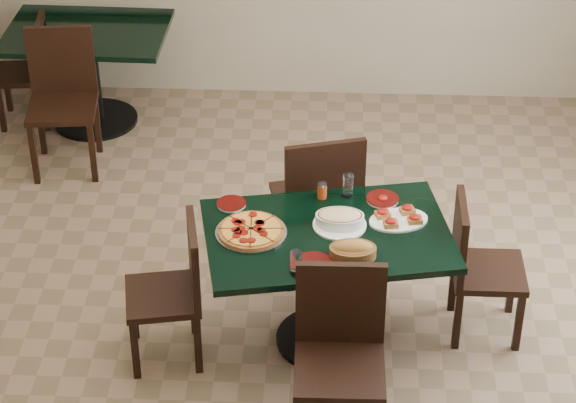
{
  "coord_description": "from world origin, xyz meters",
  "views": [
    {
      "loc": [
        0.2,
        -5.11,
        4.17
      ],
      "look_at": [
        -0.04,
        0.0,
        0.78
      ],
      "focal_mm": 70.0,
      "sensor_mm": 36.0,
      "label": 1
    }
  ],
  "objects_px": {
    "lasagna_casserole": "(340,219)",
    "chair_right": "(476,262)",
    "back_chair_near": "(62,91)",
    "bread_basket": "(353,250)",
    "pepperoni_pizza": "(251,231)",
    "back_table": "(89,58)",
    "bruschetta_platter": "(399,218)",
    "main_table": "(327,260)",
    "chair_far": "(319,197)",
    "back_chair_left": "(31,66)",
    "chair_near": "(340,346)",
    "chair_left": "(176,285)"
  },
  "relations": [
    {
      "from": "back_chair_near",
      "to": "lasagna_casserole",
      "type": "bearing_deg",
      "value": -49.7
    },
    {
      "from": "chair_right",
      "to": "lasagna_casserole",
      "type": "relative_size",
      "value": 2.95
    },
    {
      "from": "chair_near",
      "to": "back_chair_near",
      "type": "height_order",
      "value": "back_chair_near"
    },
    {
      "from": "chair_far",
      "to": "bread_basket",
      "type": "relative_size",
      "value": 3.97
    },
    {
      "from": "chair_near",
      "to": "chair_right",
      "type": "distance_m",
      "value": 1.1
    },
    {
      "from": "back_table",
      "to": "back_chair_left",
      "type": "xyz_separation_m",
      "value": [
        -0.44,
        0.0,
        -0.07
      ]
    },
    {
      "from": "back_table",
      "to": "lasagna_casserole",
      "type": "bearing_deg",
      "value": -50.93
    },
    {
      "from": "back_table",
      "to": "bruschetta_platter",
      "type": "distance_m",
      "value": 3.18
    },
    {
      "from": "back_table",
      "to": "chair_left",
      "type": "relative_size",
      "value": 1.38
    },
    {
      "from": "main_table",
      "to": "back_chair_left",
      "type": "xyz_separation_m",
      "value": [
        -2.22,
        2.45,
        -0.12
      ]
    },
    {
      "from": "lasagna_casserole",
      "to": "main_table",
      "type": "bearing_deg",
      "value": -134.25
    },
    {
      "from": "back_table",
      "to": "chair_near",
      "type": "bearing_deg",
      "value": -57.78
    },
    {
      "from": "chair_near",
      "to": "bread_basket",
      "type": "xyz_separation_m",
      "value": [
        0.06,
        0.45,
        0.26
      ]
    },
    {
      "from": "chair_near",
      "to": "pepperoni_pizza",
      "type": "xyz_separation_m",
      "value": [
        -0.48,
        0.63,
        0.23
      ]
    },
    {
      "from": "chair_right",
      "to": "lasagna_casserole",
      "type": "xyz_separation_m",
      "value": [
        -0.76,
        -0.09,
        0.32
      ]
    },
    {
      "from": "bread_basket",
      "to": "main_table",
      "type": "bearing_deg",
      "value": 119.22
    },
    {
      "from": "chair_near",
      "to": "chair_left",
      "type": "xyz_separation_m",
      "value": [
        -0.88,
        0.52,
        -0.06
      ]
    },
    {
      "from": "chair_left",
      "to": "back_chair_near",
      "type": "xyz_separation_m",
      "value": [
        -1.05,
        2.02,
        0.08
      ]
    },
    {
      "from": "chair_right",
      "to": "back_chair_near",
      "type": "bearing_deg",
      "value": 57.21
    },
    {
      "from": "chair_far",
      "to": "bruschetta_platter",
      "type": "xyz_separation_m",
      "value": [
        0.43,
        -0.5,
        0.21
      ]
    },
    {
      "from": "back_chair_near",
      "to": "back_chair_left",
      "type": "xyz_separation_m",
      "value": [
        -0.37,
        0.57,
        -0.1
      ]
    },
    {
      "from": "main_table",
      "to": "chair_far",
      "type": "relative_size",
      "value": 1.43
    },
    {
      "from": "back_table",
      "to": "bruschetta_platter",
      "type": "xyz_separation_m",
      "value": [
        2.16,
        -2.32,
        0.25
      ]
    },
    {
      "from": "chair_right",
      "to": "pepperoni_pizza",
      "type": "relative_size",
      "value": 2.23
    },
    {
      "from": "chair_near",
      "to": "chair_left",
      "type": "height_order",
      "value": "chair_near"
    },
    {
      "from": "chair_far",
      "to": "back_chair_left",
      "type": "distance_m",
      "value": 2.83
    },
    {
      "from": "chair_left",
      "to": "back_chair_left",
      "type": "height_order",
      "value": "chair_left"
    },
    {
      "from": "pepperoni_pizza",
      "to": "bread_basket",
      "type": "distance_m",
      "value": 0.57
    },
    {
      "from": "back_table",
      "to": "lasagna_casserole",
      "type": "height_order",
      "value": "lasagna_casserole"
    },
    {
      "from": "chair_right",
      "to": "back_chair_left",
      "type": "bearing_deg",
      "value": 53.04
    },
    {
      "from": "main_table",
      "to": "back_table",
      "type": "bearing_deg",
      "value": 115.0
    },
    {
      "from": "chair_near",
      "to": "bruschetta_platter",
      "type": "relative_size",
      "value": 2.54
    },
    {
      "from": "back_table",
      "to": "chair_far",
      "type": "distance_m",
      "value": 2.51
    },
    {
      "from": "back_table",
      "to": "main_table",
      "type": "bearing_deg",
      "value": -52.61
    },
    {
      "from": "back_chair_near",
      "to": "bread_basket",
      "type": "bearing_deg",
      "value": -52.72
    },
    {
      "from": "lasagna_casserole",
      "to": "bread_basket",
      "type": "bearing_deg",
      "value": -76.26
    },
    {
      "from": "back_table",
      "to": "back_chair_near",
      "type": "height_order",
      "value": "back_chair_near"
    },
    {
      "from": "chair_far",
      "to": "lasagna_casserole",
      "type": "height_order",
      "value": "chair_far"
    },
    {
      "from": "back_chair_near",
      "to": "chair_right",
      "type": "bearing_deg",
      "value": -39.12
    },
    {
      "from": "back_chair_near",
      "to": "back_chair_left",
      "type": "height_order",
      "value": "back_chair_near"
    },
    {
      "from": "pepperoni_pizza",
      "to": "lasagna_casserole",
      "type": "xyz_separation_m",
      "value": [
        0.47,
        0.09,
        0.03
      ]
    },
    {
      "from": "pepperoni_pizza",
      "to": "back_chair_left",
      "type": "bearing_deg",
      "value": 126.21
    },
    {
      "from": "chair_far",
      "to": "lasagna_casserole",
      "type": "bearing_deg",
      "value": 86.27
    },
    {
      "from": "lasagna_casserole",
      "to": "chair_right",
      "type": "bearing_deg",
      "value": 6.0
    },
    {
      "from": "main_table",
      "to": "bruschetta_platter",
      "type": "height_order",
      "value": "bruschetta_platter"
    },
    {
      "from": "chair_right",
      "to": "pepperoni_pizza",
      "type": "distance_m",
      "value": 1.27
    },
    {
      "from": "chair_left",
      "to": "bread_basket",
      "type": "height_order",
      "value": "chair_left"
    },
    {
      "from": "chair_far",
      "to": "bread_basket",
      "type": "bearing_deg",
      "value": 86.99
    },
    {
      "from": "main_table",
      "to": "back_table",
      "type": "relative_size",
      "value": 1.22
    },
    {
      "from": "chair_left",
      "to": "lasagna_casserole",
      "type": "distance_m",
      "value": 0.95
    }
  ]
}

